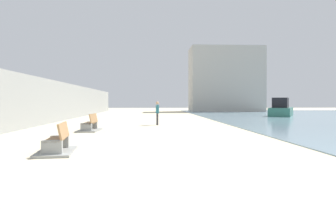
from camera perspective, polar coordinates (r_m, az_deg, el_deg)
The scene contains 7 objects.
ground_plane at distance 26.69m, azimuth -4.00°, elevation -2.97°, with size 120.00×120.00×0.00m, color beige.
seawall at distance 27.79m, azimuth -19.66°, elevation 0.57°, with size 0.80×64.00×3.33m, color gray.
bench_near at distance 11.17m, azimuth -18.83°, elevation -6.75°, with size 1.32×2.21×0.98m.
bench_far at distance 18.97m, azimuth -13.49°, elevation -3.73°, with size 1.20×2.15×0.98m.
person_walking at distance 23.05m, azimuth -1.87°, elevation -1.10°, with size 0.23×0.52×1.68m.
boat_far_left at distance 39.25m, azimuth 19.16°, elevation -0.72°, with size 5.12×7.19×2.06m.
harbor_building at distance 56.22m, azimuth 10.03°, elevation 4.38°, with size 12.00×6.00×10.77m, color #ADAAA3.
Camera 1 is at (0.44, -8.64, 1.65)m, focal length 34.89 mm.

